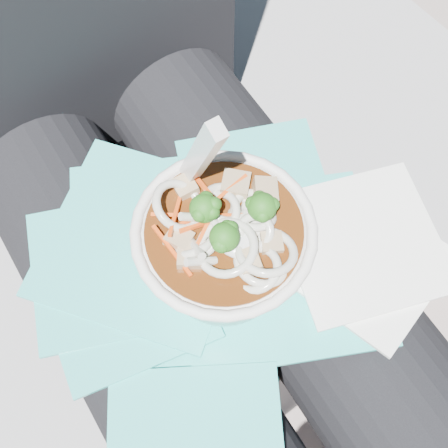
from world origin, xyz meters
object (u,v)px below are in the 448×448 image
person_body (166,212)px  stone_ledge (165,281)px  udon_bowl (225,245)px  plastic_bag (191,263)px  lap (214,291)px

person_body → stone_ledge: bearing=90.0°
udon_bowl → plastic_bag: bearing=130.8°
stone_ledge → person_body: size_ratio=1.00×
person_body → udon_bowl: person_body is taller
stone_ledge → udon_bowl: bearing=-89.1°
lap → plastic_bag: 0.09m
person_body → plastic_bag: 0.11m
stone_ledge → person_body: (-0.00, -0.06, 0.33)m
person_body → udon_bowl: bearing=-88.6°
person_body → lap: bearing=-90.0°
lap → person_body: 0.10m
lap → plastic_bag: plastic_bag is taller
stone_ledge → udon_bowl: udon_bowl is taller
plastic_bag → udon_bowl: 0.07m
plastic_bag → lap: bearing=-21.8°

